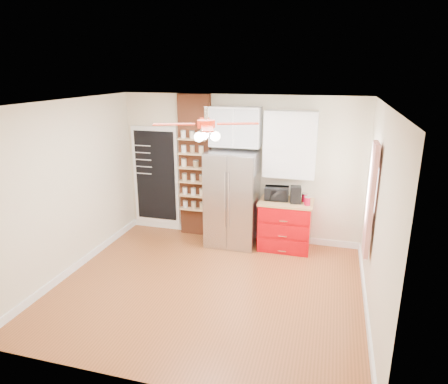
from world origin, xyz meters
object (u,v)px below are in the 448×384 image
(pantry_jar_oats, at_px, (184,163))
(red_cabinet, at_px, (285,225))
(toaster_oven, at_px, (277,193))
(canister_left, at_px, (307,201))
(ceiling_fan, at_px, (206,124))
(coffee_maker, at_px, (296,195))
(fridge, at_px, (232,199))

(pantry_jar_oats, bearing_deg, red_cabinet, -3.28)
(toaster_oven, relative_size, canister_left, 3.07)
(ceiling_fan, xyz_separation_m, coffee_maker, (1.08, 1.63, -1.38))
(red_cabinet, xyz_separation_m, canister_left, (0.37, -0.13, 0.52))
(toaster_oven, bearing_deg, canister_left, -21.18)
(coffee_maker, relative_size, pantry_jar_oats, 2.05)
(coffee_maker, bearing_deg, fridge, 170.52)
(fridge, height_order, pantry_jar_oats, fridge)
(red_cabinet, xyz_separation_m, pantry_jar_oats, (-1.95, 0.11, 0.99))
(red_cabinet, bearing_deg, coffee_maker, -18.72)
(coffee_maker, distance_m, pantry_jar_oats, 2.15)
(toaster_oven, relative_size, coffee_maker, 1.43)
(toaster_oven, xyz_separation_m, canister_left, (0.55, -0.16, -0.05))
(coffee_maker, distance_m, canister_left, 0.24)
(ceiling_fan, relative_size, canister_left, 10.18)
(ceiling_fan, bearing_deg, pantry_jar_oats, 119.90)
(toaster_oven, height_order, pantry_jar_oats, pantry_jar_oats)
(toaster_oven, distance_m, pantry_jar_oats, 1.82)
(ceiling_fan, relative_size, toaster_oven, 3.32)
(toaster_oven, xyz_separation_m, coffee_maker, (0.34, -0.08, 0.03))
(fridge, height_order, toaster_oven, fridge)
(canister_left, bearing_deg, red_cabinet, 160.89)
(fridge, height_order, ceiling_fan, ceiling_fan)
(fridge, bearing_deg, red_cabinet, 2.95)
(red_cabinet, distance_m, toaster_oven, 0.59)
(fridge, relative_size, ceiling_fan, 1.25)
(red_cabinet, bearing_deg, toaster_oven, 170.99)
(fridge, bearing_deg, canister_left, -3.34)
(pantry_jar_oats, bearing_deg, coffee_maker, -4.50)
(ceiling_fan, distance_m, canister_left, 2.49)
(toaster_oven, bearing_deg, coffee_maker, -18.96)
(toaster_oven, distance_m, coffee_maker, 0.35)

